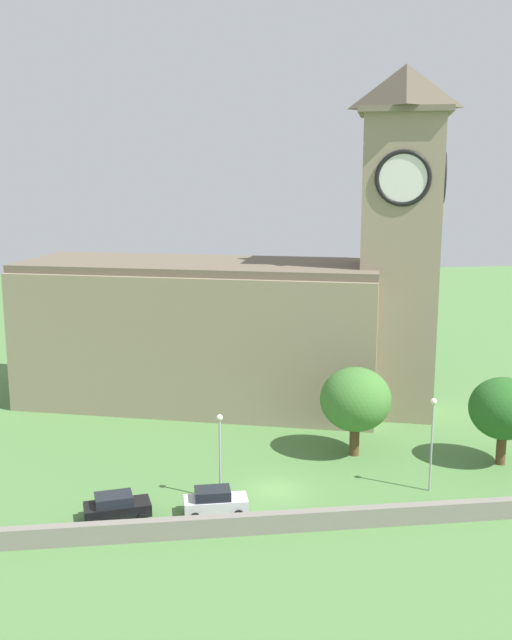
# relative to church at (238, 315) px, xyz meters

# --- Properties ---
(ground_plane) EXTENTS (200.00, 200.00, 0.00)m
(ground_plane) POSITION_rel_church_xyz_m (0.38, -5.37, -8.63)
(ground_plane) COLOR #517F42
(church) EXTENTS (40.62, 22.37, 31.11)m
(church) POSITION_rel_church_xyz_m (0.00, 0.00, 0.00)
(church) COLOR gray
(church) RESTS_ON ground
(quay_barrier) EXTENTS (42.77, 0.70, 1.27)m
(quay_barrier) POSITION_rel_church_xyz_m (0.38, -26.35, -8.00)
(quay_barrier) COLOR gray
(quay_barrier) RESTS_ON ground
(car_black) EXTENTS (4.46, 2.69, 1.73)m
(car_black) POSITION_rel_church_xyz_m (-10.45, -23.39, -7.75)
(car_black) COLOR black
(car_black) RESTS_ON ground
(car_white) EXTENTS (4.16, 2.11, 1.81)m
(car_white) POSITION_rel_church_xyz_m (-4.09, -23.55, -7.72)
(car_white) COLOR silver
(car_white) RESTS_ON ground
(streetlamp_west_mid) EXTENTS (0.44, 0.44, 6.11)m
(streetlamp_west_mid) POSITION_rel_church_xyz_m (-3.55, -21.30, -4.47)
(streetlamp_west_mid) COLOR #9EA0A5
(streetlamp_west_mid) RESTS_ON ground
(streetlamp_central) EXTENTS (0.44, 0.44, 6.79)m
(streetlamp_central) POSITION_rel_church_xyz_m (11.18, -21.81, -4.07)
(streetlamp_central) COLOR #9EA0A5
(streetlamp_central) RESTS_ON ground
(tree_churchyard) EXTENTS (5.25, 5.25, 6.82)m
(tree_churchyard) POSITION_rel_church_xyz_m (18.32, -17.87, -4.20)
(tree_churchyard) COLOR brown
(tree_churchyard) RESTS_ON ground
(tree_by_tower) EXTENTS (5.57, 5.57, 7.11)m
(tree_by_tower) POSITION_rel_church_xyz_m (7.64, -14.62, -4.06)
(tree_by_tower) COLOR brown
(tree_by_tower) RESTS_ON ground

